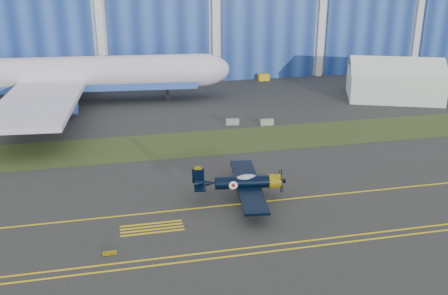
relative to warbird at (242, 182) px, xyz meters
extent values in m
plane|color=#30302E|center=(8.01, 3.78, -1.89)|extent=(260.00, 260.00, 0.00)
cube|color=#475128|center=(8.01, 17.78, -1.87)|extent=(260.00, 10.00, 0.02)
cube|color=navy|center=(8.01, 52.98, 8.11)|extent=(220.00, 0.60, 20.00)
cube|color=yellow|center=(8.01, -1.22, -1.88)|extent=(200.00, 0.20, 0.02)
cube|color=yellow|center=(8.01, -10.72, -1.88)|extent=(80.00, 0.20, 0.02)
cube|color=yellow|center=(8.01, -9.72, -1.88)|extent=(80.00, 0.20, 0.02)
cube|color=yellow|center=(-13.99, -8.22, -1.71)|extent=(1.20, 0.15, 0.35)
cube|color=white|center=(2.43, 51.61, -0.71)|extent=(5.72, 3.09, 2.35)
cube|color=gold|center=(17.57, 51.41, -1.24)|extent=(2.22, 1.39, 1.29)
cube|color=#A78A94|center=(56.05, 48.08, -0.98)|extent=(3.02, 1.63, 1.81)
cube|color=gray|center=(4.78, 24.68, -1.44)|extent=(2.07, 0.92, 0.90)
cube|color=gray|center=(9.82, 23.40, -1.44)|extent=(2.01, 0.65, 0.90)
camera|label=1|loc=(-12.74, -48.69, 22.97)|focal=42.00mm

